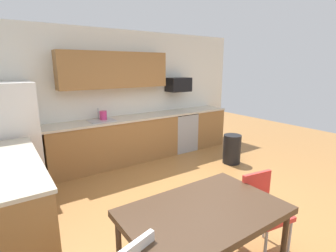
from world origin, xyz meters
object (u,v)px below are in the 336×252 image
at_px(refrigerator, 12,137).
at_px(chair_near_table, 262,206).
at_px(trash_bin, 232,149).
at_px(oven_range, 180,131).
at_px(kettle, 103,116).
at_px(microwave, 178,85).
at_px(dining_table, 204,215).

bearing_deg(refrigerator, chair_near_table, -56.66).
relative_size(refrigerator, trash_bin, 2.89).
distance_m(oven_range, kettle, 1.95).
height_order(microwave, trash_bin, microwave).
xyz_separation_m(refrigerator, kettle, (1.56, 0.13, 0.15)).
relative_size(refrigerator, microwave, 3.22).
distance_m(microwave, kettle, 1.94).
relative_size(oven_range, kettle, 4.55).
xyz_separation_m(microwave, trash_bin, (0.34, -1.42, -1.25)).
height_order(oven_range, trash_bin, oven_range).
relative_size(dining_table, trash_bin, 2.33).
distance_m(microwave, chair_near_table, 3.76).
bearing_deg(trash_bin, oven_range, 104.48).
bearing_deg(dining_table, oven_range, 55.87).
distance_m(oven_range, chair_near_table, 3.51).
relative_size(refrigerator, kettle, 8.68).
distance_m(oven_range, microwave, 1.10).
height_order(oven_range, chair_near_table, oven_range).
relative_size(chair_near_table, kettle, 4.25).
distance_m(microwave, dining_table, 4.09).
height_order(trash_bin, kettle, kettle).
relative_size(dining_table, chair_near_table, 1.65).
distance_m(oven_range, trash_bin, 1.37).
xyz_separation_m(refrigerator, dining_table, (1.23, -3.17, -0.16)).
height_order(chair_near_table, kettle, kettle).
height_order(microwave, chair_near_table, microwave).
height_order(refrigerator, oven_range, refrigerator).
bearing_deg(microwave, refrigerator, -177.00).
xyz_separation_m(refrigerator, chair_near_table, (2.08, -3.16, -0.36)).
relative_size(chair_near_table, trash_bin, 1.42).
relative_size(refrigerator, dining_table, 1.24).
bearing_deg(dining_table, microwave, 56.68).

